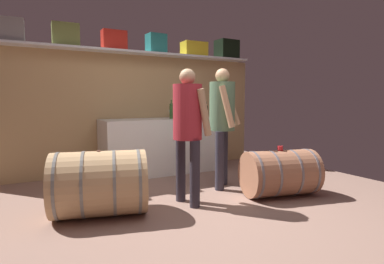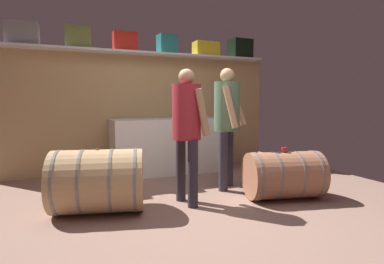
% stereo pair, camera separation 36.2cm
% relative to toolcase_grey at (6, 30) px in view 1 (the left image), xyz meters
% --- Properties ---
extents(ground_plane, '(5.80, 7.90, 0.02)m').
position_rel_toolcase_grey_xyz_m(ground_plane, '(1.77, -1.61, -2.11)').
color(ground_plane, '#8E6C5E').
extents(back_wall_panel, '(4.60, 0.10, 1.91)m').
position_rel_toolcase_grey_xyz_m(back_wall_panel, '(1.77, 0.15, -1.15)').
color(back_wall_panel, tan).
rests_on(back_wall_panel, ground).
extents(high_shelf_board, '(4.23, 0.40, 0.03)m').
position_rel_toolcase_grey_xyz_m(high_shelf_board, '(1.77, 0.00, -0.18)').
color(high_shelf_board, silver).
rests_on(high_shelf_board, back_wall_panel).
extents(toolcase_grey, '(0.44, 0.26, 0.32)m').
position_rel_toolcase_grey_xyz_m(toolcase_grey, '(0.00, 0.00, 0.00)').
color(toolcase_grey, gray).
rests_on(toolcase_grey, high_shelf_board).
extents(toolcase_olive, '(0.38, 0.23, 0.33)m').
position_rel_toolcase_grey_xyz_m(toolcase_olive, '(0.74, 0.00, 0.00)').
color(toolcase_olive, olive).
rests_on(toolcase_olive, high_shelf_board).
extents(toolcase_red, '(0.37, 0.20, 0.30)m').
position_rel_toolcase_grey_xyz_m(toolcase_red, '(1.44, 0.00, -0.01)').
color(toolcase_red, red).
rests_on(toolcase_red, high_shelf_board).
extents(toolcase_teal, '(0.31, 0.25, 0.31)m').
position_rel_toolcase_grey_xyz_m(toolcase_teal, '(2.14, 0.00, -0.00)').
color(toolcase_teal, '#237C7A').
rests_on(toolcase_teal, high_shelf_board).
extents(toolcase_yellow, '(0.43, 0.28, 0.25)m').
position_rel_toolcase_grey_xyz_m(toolcase_yellow, '(2.85, 0.00, -0.04)').
color(toolcase_yellow, gold).
rests_on(toolcase_yellow, high_shelf_board).
extents(toolcase_black, '(0.39, 0.31, 0.34)m').
position_rel_toolcase_grey_xyz_m(toolcase_black, '(3.55, 0.00, 0.01)').
color(toolcase_black, black).
rests_on(toolcase_black, high_shelf_board).
extents(work_cabinet, '(1.91, 0.66, 0.88)m').
position_rel_toolcase_grey_xyz_m(work_cabinet, '(2.11, -0.24, -1.66)').
color(work_cabinet, white).
rests_on(work_cabinet, ground).
extents(wine_bottle_green, '(0.06, 0.06, 0.30)m').
position_rel_toolcase_grey_xyz_m(wine_bottle_green, '(2.26, -0.31, -1.09)').
color(wine_bottle_green, '#335A2B').
rests_on(wine_bottle_green, work_cabinet).
extents(wine_bottle_dark, '(0.06, 0.06, 0.27)m').
position_rel_toolcase_grey_xyz_m(wine_bottle_dark, '(2.83, -0.45, -1.10)').
color(wine_bottle_dark, black).
rests_on(wine_bottle_dark, work_cabinet).
extents(wine_glass, '(0.08, 0.08, 0.15)m').
position_rel_toolcase_grey_xyz_m(wine_glass, '(2.37, -0.07, -1.12)').
color(wine_glass, white).
rests_on(wine_glass, work_cabinet).
extents(wine_barrel_near, '(0.98, 0.74, 0.57)m').
position_rel_toolcase_grey_xyz_m(wine_barrel_near, '(2.88, -2.13, -1.82)').
color(wine_barrel_near, '#A2694C').
rests_on(wine_barrel_near, ground).
extents(wine_barrel_far, '(1.06, 0.87, 0.68)m').
position_rel_toolcase_grey_xyz_m(wine_barrel_far, '(0.78, -1.75, -1.77)').
color(wine_barrel_far, tan).
rests_on(wine_barrel_far, ground).
extents(tasting_cup, '(0.07, 0.07, 0.05)m').
position_rel_toolcase_grey_xyz_m(tasting_cup, '(2.87, -2.13, -1.51)').
color(tasting_cup, red).
rests_on(tasting_cup, wine_barrel_near).
extents(winemaker_pouring, '(0.49, 0.50, 1.59)m').
position_rel_toolcase_grey_xyz_m(winemaker_pouring, '(2.47, -1.46, -1.13)').
color(winemaker_pouring, '#302E3B').
rests_on(winemaker_pouring, ground).
extents(visitor_tasting, '(0.37, 0.47, 1.52)m').
position_rel_toolcase_grey_xyz_m(visitor_tasting, '(1.74, -1.86, -1.17)').
color(visitor_tasting, '#2D2832').
rests_on(visitor_tasting, ground).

